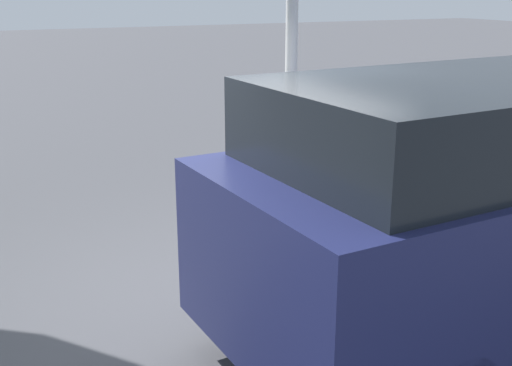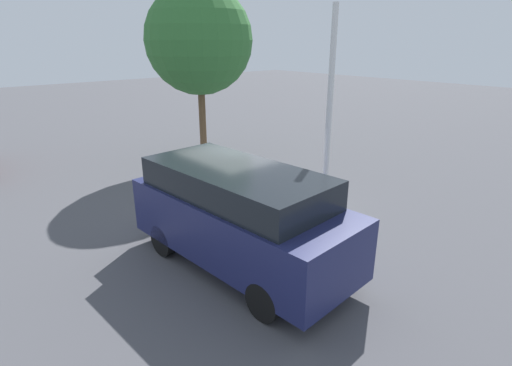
# 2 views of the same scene
# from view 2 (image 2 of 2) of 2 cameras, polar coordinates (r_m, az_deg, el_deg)

# --- Properties ---
(ground_plane) EXTENTS (80.00, 80.00, 0.00)m
(ground_plane) POSITION_cam_2_polar(r_m,az_deg,el_deg) (10.86, -2.27, -4.77)
(ground_plane) COLOR #4C4C51
(parking_meter_near) EXTENTS (0.20, 0.11, 1.30)m
(parking_meter_near) POSITION_cam_2_polar(r_m,az_deg,el_deg) (10.45, 1.00, -0.08)
(parking_meter_near) COLOR gray
(parking_meter_near) RESTS_ON ground
(lamp_post) EXTENTS (0.44, 0.44, 5.30)m
(lamp_post) POSITION_cam_2_polar(r_m,az_deg,el_deg) (10.30, 9.97, 2.62)
(lamp_post) COLOR beige
(lamp_post) RESTS_ON ground
(parked_van) EXTENTS (5.09, 2.31, 2.14)m
(parked_van) POSITION_cam_2_polar(r_m,az_deg,el_deg) (8.12, -2.37, -4.52)
(parked_van) COLOR navy
(parked_van) RESTS_ON ground
(street_tree) EXTENTS (3.80, 3.80, 6.40)m
(street_tree) POSITION_cam_2_polar(r_m,az_deg,el_deg) (15.07, -8.15, 19.51)
(street_tree) COLOR brown
(street_tree) RESTS_ON ground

